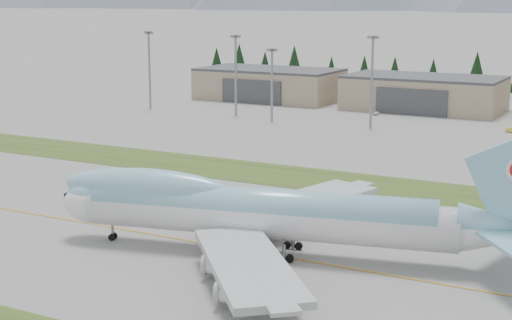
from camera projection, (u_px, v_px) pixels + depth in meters
The scene contains 8 objects.
ground at pixel (222, 247), 112.21m from camera, with size 7000.00×7000.00×0.00m, color slate.
grass_strip_far at pixel (341, 183), 150.98m from camera, with size 400.00×18.00×0.08m, color #304B1A.
taxiway_line_main at pixel (222, 247), 112.21m from camera, with size 400.00×0.40×0.02m, color #C38317.
boeing_747_freighter at pixel (261, 212), 108.14m from camera, with size 69.19×58.08×18.16m.
hangar_left at pixel (269, 84), 272.80m from camera, with size 48.00×26.60×10.80m.
hangar_center at pixel (424, 93), 247.24m from camera, with size 48.00×26.60×10.80m.
floodlight_masts at pixel (303, 65), 221.77m from camera, with size 125.84×10.93×24.96m.
service_vehicle_a at pixel (376, 115), 237.51m from camera, with size 1.24×3.08×1.05m, color silver.
Camera 1 is at (55.27, -92.13, 35.02)m, focal length 55.00 mm.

